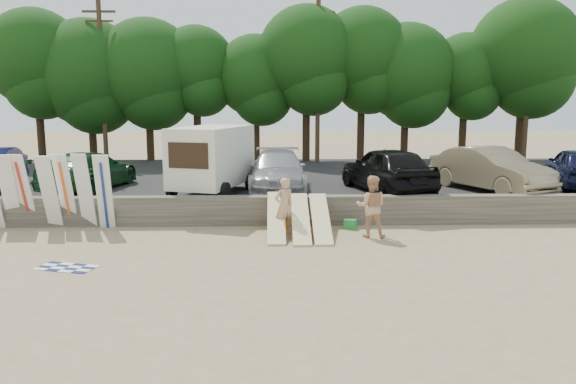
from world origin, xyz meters
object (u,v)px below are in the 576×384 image
at_px(box_trailer, 212,156).
at_px(beachgoer_a, 284,206).
at_px(car_4, 490,169).
at_px(car_3, 387,169).
at_px(car_2, 278,171).
at_px(car_1, 88,171).
at_px(beachgoer_b, 371,206).
at_px(cooler, 350,224).

distance_m(box_trailer, beachgoer_a, 4.87).
xyz_separation_m(car_4, beachgoer_a, (-8.23, -4.21, -0.64)).
xyz_separation_m(box_trailer, car_3, (6.78, 0.22, -0.54)).
bearing_deg(beachgoer_a, car_4, 176.98).
bearing_deg(car_2, box_trailer, -163.43).
relative_size(car_3, car_4, 1.01).
bearing_deg(car_3, car_1, -18.89).
height_order(box_trailer, car_4, box_trailer).
distance_m(beachgoer_b, cooler, 1.47).
height_order(car_1, car_3, car_3).
distance_m(box_trailer, car_1, 5.26).
xyz_separation_m(car_1, beachgoer_a, (7.76, -5.03, -0.54)).
height_order(beachgoer_b, cooler, beachgoer_b).
bearing_deg(car_4, beachgoer_a, -177.27).
distance_m(car_2, cooler, 4.73).
height_order(car_2, beachgoer_b, car_2).
bearing_deg(beachgoer_b, car_4, -129.94).
relative_size(car_4, cooler, 13.72).
bearing_deg(beachgoer_a, cooler, 168.41).
xyz_separation_m(car_1, cooler, (9.99, -4.28, -1.30)).
relative_size(car_2, car_3, 1.02).
distance_m(car_1, beachgoer_b, 11.80).
bearing_deg(car_2, cooler, -57.77).
bearing_deg(beachgoer_a, car_3, -165.16).
height_order(car_3, beachgoer_b, car_3).
height_order(car_2, cooler, car_2).
height_order(box_trailer, car_1, box_trailer).
bearing_deg(cooler, box_trailer, 172.27).
bearing_deg(cooler, car_2, 146.62).
bearing_deg(beachgoer_a, beachgoer_b, 142.03).
height_order(box_trailer, beachgoer_b, box_trailer).
height_order(box_trailer, car_2, box_trailer).
bearing_deg(car_2, beachgoer_a, -87.54).
bearing_deg(car_4, cooler, -174.37).
bearing_deg(car_3, car_2, -21.21).
xyz_separation_m(car_3, car_4, (4.13, 0.11, -0.03)).
bearing_deg(cooler, car_1, -178.33).
height_order(car_1, beachgoer_a, car_1).
distance_m(car_2, beachgoer_b, 5.78).
bearing_deg(cooler, beachgoer_b, -41.63).
bearing_deg(car_4, car_3, 157.21).
bearing_deg(car_4, beachgoer_b, -164.62).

